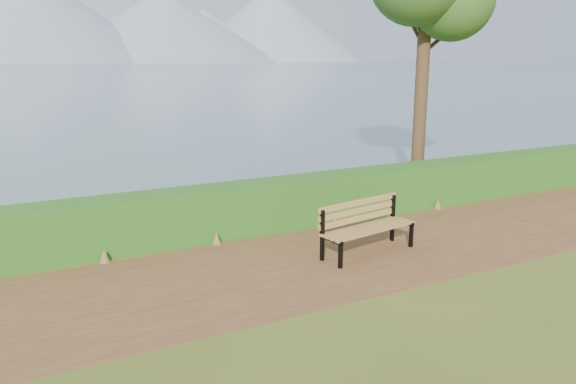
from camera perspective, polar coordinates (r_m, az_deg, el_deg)
ground at (r=9.69m, az=3.30°, el=-7.82°), size 140.00×140.00×0.00m
path at (r=9.93m, az=2.40°, el=-7.24°), size 40.00×3.40×0.01m
hedge at (r=11.73m, az=-3.24°, el=-1.44°), size 32.00×0.85×1.00m
bench at (r=10.39m, az=7.81°, el=-3.17°), size 2.01×0.89×0.98m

